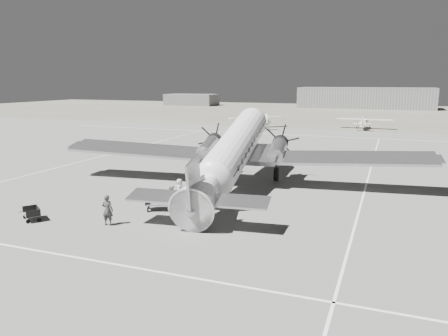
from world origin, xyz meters
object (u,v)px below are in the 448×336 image
Objects in this scene: ramp_agent at (172,197)px; light_plane_right at (364,123)px; shed_secondary at (192,100)px; passenger at (180,189)px; hangar_main at (365,98)px; light_plane_left at (257,122)px; ground_crew at (108,210)px; baggage_cart_far at (32,214)px; baggage_cart_near at (158,203)px; dc3_airliner at (233,153)px.

light_plane_right is at bearing -15.19° from ramp_agent.
shed_secondary reaches higher than light_plane_right.
passenger is (54.23, -117.30, -1.21)m from shed_secondary.
hangar_main reaches higher than passenger.
light_plane_left reaches higher than ground_crew.
hangar_main reaches higher than light_plane_left.
light_plane_left is 6.47× the size of ramp_agent.
baggage_cart_far is 5.22m from ground_crew.
ramp_agent is at bearing -124.28° from ground_crew.
passenger is at bearing -92.70° from hangar_main.
light_plane_left is at bearing -55.98° from shed_secondary.
passenger is (-5.77, -122.30, -2.51)m from hangar_main.
baggage_cart_far is (-16.15, -63.93, -0.64)m from light_plane_right.
passenger is (1.43, 6.90, -0.17)m from ground_crew.
light_plane_left is at bearing -6.12° from passenger.
baggage_cart_near is 1.23× the size of baggage_cart_far.
ground_crew is at bearing -66.97° from shed_secondary.
light_plane_right is 5.63× the size of baggage_cart_near.
light_plane_left is 58.13m from ground_crew.
shed_secondary is at bearing 89.42° from baggage_cart_near.
light_plane_right is at bearing 75.57° from dc3_airliner.
ramp_agent is at bearing 178.44° from passenger.
shed_secondary reaches higher than passenger.
light_plane_right is at bearing -109.55° from ground_crew.
dc3_airliner is 2.92× the size of light_plane_left.
passenger is (-0.64, 2.40, -0.06)m from ramp_agent.
baggage_cart_near is 1.14× the size of passenger.
light_plane_right reaches higher than baggage_cart_far.
light_plane_right is 56.92m from passenger.
light_plane_right reaches higher than ramp_agent.
baggage_cart_far is (2.74, -58.53, -0.72)m from light_plane_left.
passenger is at bearing 62.64° from baggage_cart_near.
ground_crew reaches higher than baggage_cart_far.
ground_crew is at bearing -99.06° from light_plane_right.
ground_crew reaches higher than passenger.
hangar_main reaches higher than light_plane_right.
dc3_airliner is 3.15× the size of light_plane_right.
baggage_cart_near is 4.16m from ground_crew.
light_plane_left is 6.92× the size of passenger.
dc3_airliner is 16.59× the size of ground_crew.
shed_secondary reaches higher than baggage_cart_near.
baggage_cart_far is at bearing -167.59° from baggage_cart_near.
hangar_main is 28.67× the size of baggage_cart_far.
dc3_airliner is at bearing 43.28° from baggage_cart_near.
baggage_cart_far is 9.01m from ramp_agent.
dc3_airliner is at bearing -24.18° from ramp_agent.
ground_crew reaches higher than ramp_agent.
ground_crew is at bearing 46.67° from baggage_cart_far.
hangar_main is 125.44m from baggage_cart_near.
hangar_main is 1.32× the size of dc3_airliner.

